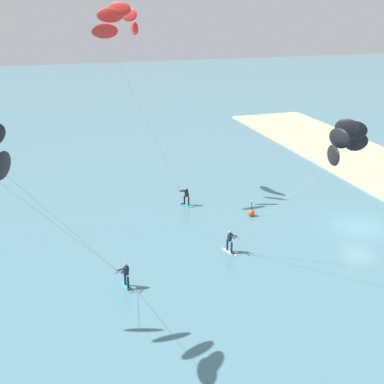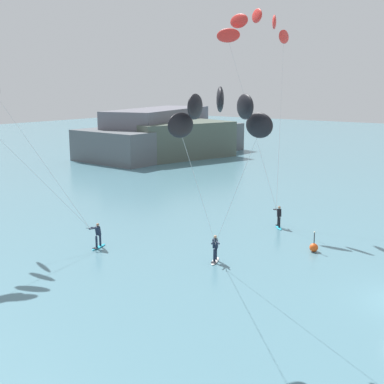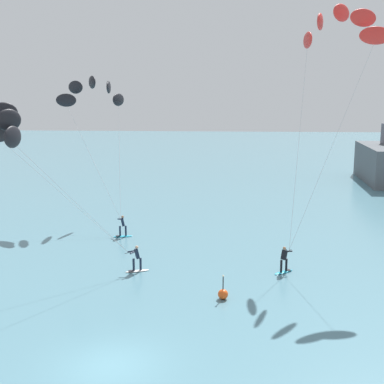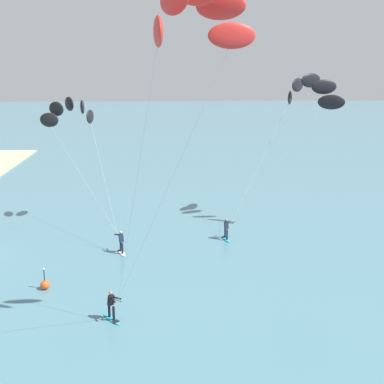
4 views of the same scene
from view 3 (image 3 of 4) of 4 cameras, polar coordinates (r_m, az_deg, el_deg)
ground_plane at (r=23.29m, az=-8.69°, el=-17.97°), size 240.00×240.00×0.00m
kitesurfer_nearshore at (r=36.75m, az=15.49°, el=16.06°), size 7.19×7.58×16.54m
kitesurfer_mid_water at (r=46.99m, az=-10.54°, el=10.12°), size 7.52×9.28×12.29m
kitesurfer_far_out at (r=29.50m, az=-18.79°, el=6.13°), size 8.56×6.88×10.55m
marker_buoy at (r=29.32m, az=3.35°, el=-10.87°), size 0.56×0.56×1.38m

